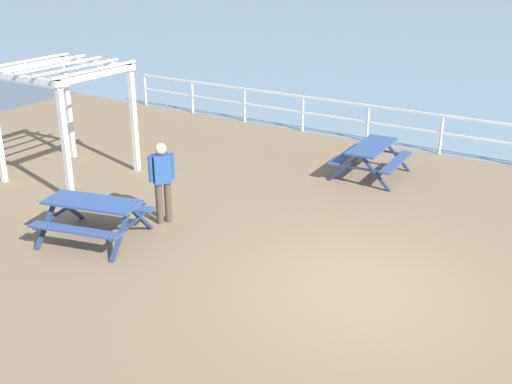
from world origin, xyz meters
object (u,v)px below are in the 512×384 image
object	(u,v)px
lattice_pergola	(63,95)
visitor	(162,178)
picnic_table_near_right	(93,210)
picnic_table_mid_centre	(371,153)

from	to	relation	value
lattice_pergola	visitor	bearing A→B (deg)	-15.93
picnic_table_near_right	visitor	world-z (taller)	visitor
picnic_table_near_right	picnic_table_mid_centre	bearing A→B (deg)	49.49
lattice_pergola	picnic_table_near_right	bearing A→B (deg)	-37.62
picnic_table_near_right	lattice_pergola	bearing A→B (deg)	130.19
picnic_table_mid_centre	lattice_pergola	size ratio (longest dim) A/B	0.70
visitor	lattice_pergola	bearing A→B (deg)	19.20
picnic_table_mid_centre	visitor	xyz separation A→B (m)	(-2.40, -4.80, 0.36)
picnic_table_near_right	lattice_pergola	xyz separation A→B (m)	(-3.09, 2.20, 1.41)
picnic_table_near_right	lattice_pergola	distance (m)	4.04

